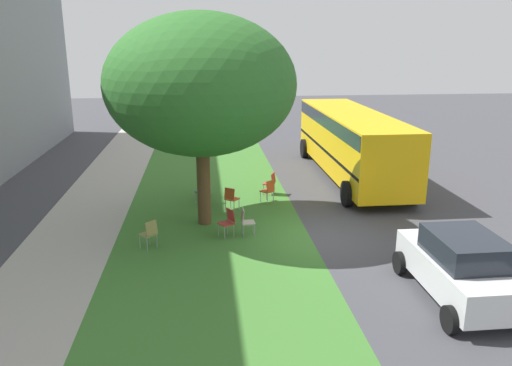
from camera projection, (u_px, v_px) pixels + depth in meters
name	position (u px, v px, depth m)	size (l,w,h in m)	color
ground	(316.00, 237.00, 15.77)	(80.00, 80.00, 0.00)	#424247
grass_verge	(214.00, 241.00, 15.45)	(48.00, 6.00, 0.01)	#3D752D
sidewalk_strip	(66.00, 247.00, 15.00)	(48.00, 2.80, 0.01)	#ADA89E
street_tree	(201.00, 85.00, 15.69)	(5.99, 5.99, 6.80)	brown
chair_0	(271.00, 182.00, 19.92)	(0.55, 0.56, 0.88)	#B7332D
chair_1	(231.00, 197.00, 17.98)	(0.58, 0.58, 0.88)	#C64C1E
chair_2	(203.00, 190.00, 18.87)	(0.59, 0.59, 0.88)	#335184
chair_3	(228.00, 221.00, 15.68)	(0.57, 0.57, 0.88)	#B7332D
chair_4	(246.00, 220.00, 15.72)	(0.44, 0.44, 0.88)	#ADA393
chair_5	(149.00, 232.00, 14.73)	(0.59, 0.59, 0.88)	olive
chair_6	(268.00, 189.00, 18.93)	(0.59, 0.59, 0.88)	#C64C1E
chair_7	(205.00, 183.00, 19.70)	(0.50, 0.50, 0.88)	brown
parked_car	(460.00, 266.00, 11.80)	(3.70, 1.92, 1.65)	silver
school_bus	(351.00, 138.00, 22.14)	(10.40, 2.80, 2.88)	yellow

